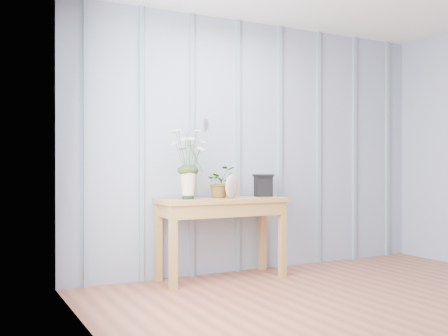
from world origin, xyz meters
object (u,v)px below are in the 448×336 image
daisy_vase (188,153)px  carved_box (263,185)px  felt_disc_vessel (232,186)px  sideboard (222,210)px

daisy_vase → carved_box: bearing=1.3°
daisy_vase → carved_box: 0.86m
daisy_vase → felt_disc_vessel: daisy_vase is taller
sideboard → carved_box: bearing=3.8°
sideboard → felt_disc_vessel: bearing=-50.1°
felt_disc_vessel → sideboard: bearing=96.8°
carved_box → daisy_vase: bearing=-178.7°
sideboard → carved_box: 0.53m
felt_disc_vessel → carved_box: size_ratio=1.02×
daisy_vase → sideboard: bearing=-2.4°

